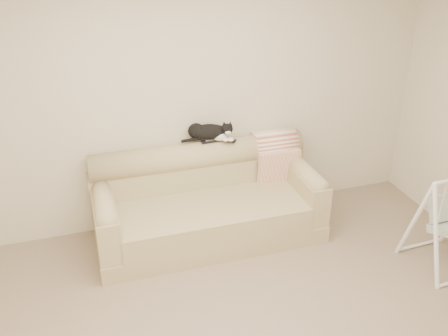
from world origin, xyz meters
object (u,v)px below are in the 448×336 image
(remote_a, at_px, (210,141))
(tuxedo_cat, at_px, (209,132))
(sofa, at_px, (207,203))
(remote_b, at_px, (228,140))
(baby_swing, at_px, (448,222))

(remote_a, height_order, tuxedo_cat, tuxedo_cat)
(sofa, xyz_separation_m, remote_b, (0.29, 0.21, 0.56))
(baby_swing, bearing_deg, tuxedo_cat, 142.72)
(sofa, xyz_separation_m, remote_a, (0.11, 0.23, 0.56))
(tuxedo_cat, bearing_deg, remote_a, -80.41)
(remote_b, distance_m, tuxedo_cat, 0.21)
(remote_b, bearing_deg, remote_a, 173.65)
(tuxedo_cat, xyz_separation_m, baby_swing, (1.82, -1.39, -0.54))
(remote_a, bearing_deg, sofa, -115.50)
(sofa, distance_m, remote_a, 0.62)
(sofa, height_order, tuxedo_cat, tuxedo_cat)
(remote_a, distance_m, remote_b, 0.18)
(remote_a, bearing_deg, baby_swing, -36.85)
(sofa, bearing_deg, baby_swing, -30.31)
(remote_a, height_order, remote_b, remote_a)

